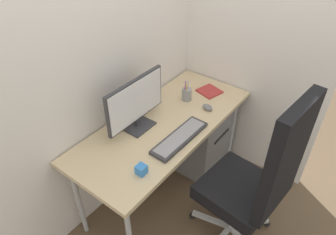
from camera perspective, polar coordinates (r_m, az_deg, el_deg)
The scene contains 12 objects.
ground_plane at distance 2.74m, azimuth -0.50°, elevation -13.18°, with size 8.00×8.00×0.00m, color brown.
wall_back at distance 2.11m, azimuth -8.54°, elevation 17.02°, with size 2.41×0.04×2.80m, color white.
wall_side_right at distance 2.46m, azimuth 13.69°, elevation 19.40°, with size 0.04×1.54×2.80m, color white.
desk at distance 2.26m, azimuth -0.59°, elevation -2.00°, with size 1.50×0.63×0.74m.
office_chair at distance 2.00m, azimuth 16.15°, elevation -11.17°, with size 0.61×0.62×1.30m.
filing_cabinet at distance 2.80m, azimuth 5.15°, elevation -3.29°, with size 0.47×0.51×0.60m.
monitor at distance 2.08m, azimuth -5.97°, elevation 2.73°, with size 0.52×0.16×0.37m.
keyboard at distance 2.07m, azimuth 2.20°, elevation -3.79°, with size 0.48×0.15×0.03m.
mouse at distance 2.36m, azimuth 7.34°, elevation 1.90°, with size 0.05×0.09×0.04m, color slate.
pen_holder at distance 2.44m, azimuth 3.46°, elevation 4.34°, with size 0.08×0.08×0.17m.
notebook at distance 2.58m, azimuth 7.68°, elevation 4.85°, with size 0.16×0.17×0.01m, color #B23333.
desk_clamp_accessory at distance 1.85m, azimuth -4.96°, elevation -9.61°, with size 0.06×0.06×0.06m, color #337FD8.
Camera 1 is at (-1.38, -1.08, 2.11)m, focal length 32.88 mm.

